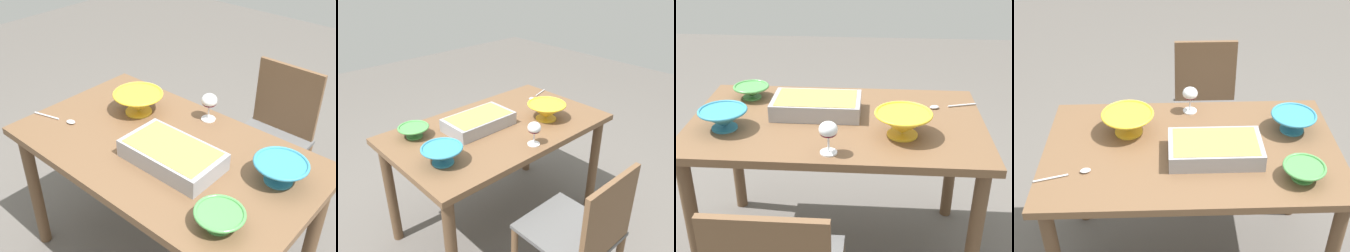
# 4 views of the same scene
# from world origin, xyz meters

# --- Properties ---
(dining_table) EXTENTS (1.30, 0.76, 0.73)m
(dining_table) POSITION_xyz_m (0.00, 0.00, 0.63)
(dining_table) COLOR brown
(dining_table) RESTS_ON ground_plane
(chair) EXTENTS (0.39, 0.43, 0.85)m
(chair) POSITION_xyz_m (0.13, 0.74, 0.47)
(chair) COLOR #595959
(chair) RESTS_ON ground_plane
(wine_glass) EXTENTS (0.07, 0.07, 0.13)m
(wine_glass) POSITION_xyz_m (0.01, 0.30, 0.82)
(wine_glass) COLOR white
(wine_glass) RESTS_ON dining_table
(casserole_dish) EXTENTS (0.40, 0.23, 0.08)m
(casserole_dish) POSITION_xyz_m (0.10, -0.06, 0.77)
(casserole_dish) COLOR #99999E
(casserole_dish) RESTS_ON dining_table
(mixing_bowl) EXTENTS (0.24, 0.24, 0.11)m
(mixing_bowl) POSITION_xyz_m (-0.28, 0.13, 0.79)
(mixing_bowl) COLOR yellow
(mixing_bowl) RESTS_ON dining_table
(small_bowl) EXTENTS (0.21, 0.21, 0.09)m
(small_bowl) POSITION_xyz_m (0.47, 0.12, 0.78)
(small_bowl) COLOR teal
(small_bowl) RESTS_ON dining_table
(serving_bowl) EXTENTS (0.17, 0.17, 0.07)m
(serving_bowl) POSITION_xyz_m (0.44, -0.22, 0.77)
(serving_bowl) COLOR #4C994C
(serving_bowl) RESTS_ON dining_table
(serving_spoon) EXTENTS (0.23, 0.08, 0.01)m
(serving_spoon) POSITION_xyz_m (-0.49, -0.16, 0.74)
(serving_spoon) COLOR silver
(serving_spoon) RESTS_ON dining_table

